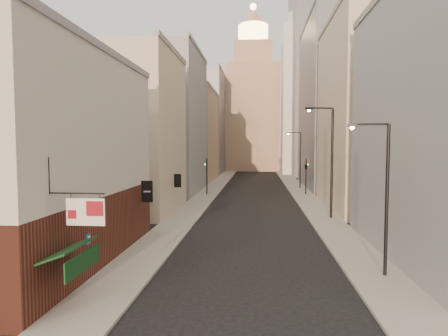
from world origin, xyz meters
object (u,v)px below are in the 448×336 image
at_px(traffic_light_right, 306,167).
at_px(streetlamp_mid, 329,156).
at_px(streetlamp_near, 383,190).
at_px(streetlamp_far, 299,157).
at_px(clock_tower, 253,105).
at_px(traffic_light_left, 207,169).
at_px(white_tower, 299,94).

bearing_deg(traffic_light_right, streetlamp_mid, 88.12).
relative_size(streetlamp_near, streetlamp_far, 0.90).
height_order(clock_tower, streetlamp_far, clock_tower).
relative_size(streetlamp_near, traffic_light_left, 1.59).
height_order(white_tower, streetlamp_far, white_tower).
relative_size(clock_tower, white_tower, 1.08).
xyz_separation_m(clock_tower, streetlamp_mid, (7.88, -68.50, -11.80)).
height_order(streetlamp_near, streetlamp_mid, streetlamp_mid).
height_order(streetlamp_near, traffic_light_left, streetlamp_near).
xyz_separation_m(white_tower, streetlamp_near, (-3.28, -69.72, -14.07)).
bearing_deg(streetlamp_mid, streetlamp_far, 76.99).
height_order(white_tower, traffic_light_right, white_tower).
bearing_deg(streetlamp_far, streetlamp_mid, -71.60).
distance_m(streetlamp_mid, traffic_light_left, 20.42).
relative_size(traffic_light_left, traffic_light_right, 1.00).
xyz_separation_m(traffic_light_left, traffic_light_right, (13.41, 1.28, 0.30)).
distance_m(streetlamp_near, traffic_light_right, 31.79).
bearing_deg(streetlamp_far, streetlamp_near, -71.94).
bearing_deg(streetlamp_near, traffic_light_right, 97.98).
height_order(streetlamp_far, traffic_light_right, streetlamp_far).
distance_m(white_tower, streetlamp_near, 71.21).
height_order(streetlamp_mid, streetlamp_far, streetlamp_mid).
distance_m(streetlamp_mid, streetlamp_far, 23.95).
bearing_deg(traffic_light_right, clock_tower, -83.00).
bearing_deg(traffic_light_right, streetlamp_near, 87.93).
bearing_deg(clock_tower, traffic_light_right, -81.32).
distance_m(streetlamp_near, streetlamp_far, 39.17).
xyz_separation_m(clock_tower, traffic_light_left, (-5.47, -53.22, -14.10)).
xyz_separation_m(clock_tower, streetlamp_far, (7.76, -44.56, -12.59)).
xyz_separation_m(streetlamp_near, streetlamp_far, (0.04, 39.16, 0.51)).
distance_m(streetlamp_mid, traffic_light_right, 16.68).
height_order(streetlamp_near, traffic_light_right, streetlamp_near).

